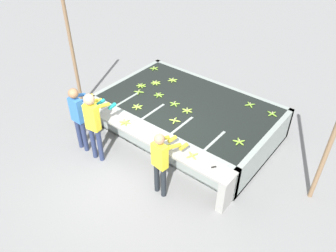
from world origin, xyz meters
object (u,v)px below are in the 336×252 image
Objects in this scene: banana_bunch_floating_1 at (154,68)px; banana_bunch_floating_12 at (175,121)px; banana_bunch_floating_0 at (139,92)px; banana_bunch_floating_6 at (187,111)px; worker_2 at (161,159)px; worker_1 at (94,121)px; banana_bunch_floating_8 at (250,105)px; banana_bunch_ledge_2 at (165,147)px; banana_bunch_floating_5 at (159,95)px; banana_bunch_ledge_0 at (192,155)px; banana_bunch_floating_4 at (272,114)px; banana_bunch_floating_2 at (173,80)px; support_post_left at (73,53)px; banana_bunch_floating_11 at (239,142)px; banana_bunch_ledge_1 at (125,122)px; banana_bunch_floating_3 at (141,86)px; knife_0 at (217,166)px; banana_bunch_floating_9 at (156,83)px; worker_0 at (79,114)px; banana_bunch_floating_10 at (137,107)px; banana_bunch_floating_7 at (175,104)px; support_post_right at (333,136)px.

banana_bunch_floating_1 is 1.01× the size of banana_bunch_floating_12.
banana_bunch_floating_12 is at bearing -38.87° from banana_bunch_floating_1.
banana_bunch_floating_0 is 1.48m from banana_bunch_floating_6.
worker_2 reaches higher than banana_bunch_floating_12.
worker_1 reaches higher than banana_bunch_floating_1.
banana_bunch_floating_8 is 2.60m from banana_bunch_ledge_2.
banana_bunch_floating_5 is 2.41m from banana_bunch_ledge_0.
banana_bunch_floating_4 is 2.82m from banana_bunch_floating_5.
worker_2 is 5.50× the size of banana_bunch_ledge_2.
worker_2 is 5.51× the size of banana_bunch_floating_2.
banana_bunch_ledge_2 is 3.87m from support_post_left.
banana_bunch_floating_11 is (1.54, -0.25, 0.00)m from banana_bunch_floating_6.
banana_bunch_floating_1 is (-0.87, 3.01, -0.22)m from worker_1.
banana_bunch_ledge_2 is at bearing -103.72° from banana_bunch_floating_8.
support_post_left is (-2.49, 0.64, 0.75)m from banana_bunch_ledge_1.
banana_bunch_ledge_0 is (2.68, -1.40, 0.00)m from banana_bunch_floating_3.
worker_1 is at bearing -73.84° from banana_bunch_floating_1.
worker_2 is 4.17m from support_post_left.
banana_bunch_floating_5 is at bearing -152.49° from banana_bunch_floating_8.
banana_bunch_ledge_2 reaches higher than banana_bunch_floating_2.
banana_bunch_floating_6 is (0.98, -0.11, 0.00)m from banana_bunch_floating_5.
knife_0 is at bearing -26.58° from banana_bunch_floating_5.
banana_bunch_floating_0 is at bearing 146.70° from banana_bunch_ledge_2.
banana_bunch_floating_12 is 1.13m from banana_bunch_ledge_1.
banana_bunch_floating_5 is at bearing 146.34° from banana_bunch_ledge_0.
worker_2 reaches higher than banana_bunch_floating_9.
banana_bunch_ledge_2 is at bearing 17.75° from worker_1.
banana_bunch_floating_1 is at bearing 179.94° from banana_bunch_floating_4.
banana_bunch_floating_1 is 1.04m from banana_bunch_floating_3.
banana_bunch_floating_3 is 0.99× the size of banana_bunch_floating_6.
support_post_left is at bearing -157.41° from banana_bunch_floating_8.
worker_0 is 5.99× the size of banana_bunch_floating_10.
knife_0 is (2.73, 0.70, -0.22)m from worker_1.
banana_bunch_floating_1 is at bearing -179.64° from banana_bunch_floating_8.
worker_0 is 2.84m from banana_bunch_floating_2.
knife_0 is at bearing -29.41° from banana_bunch_floating_9.
worker_1 reaches higher than banana_bunch_floating_9.
banana_bunch_floating_7 is 3.06m from support_post_left.
banana_bunch_floating_6 is at bearing -6.15° from banana_bunch_floating_3.
banana_bunch_floating_6 is 1.51m from banana_bunch_ledge_1.
banana_bunch_ledge_0 is 1.84m from banana_bunch_ledge_1.
support_post_right is at bearing 11.87° from banana_bunch_floating_11.
worker_1 reaches higher than banana_bunch_floating_5.
banana_bunch_ledge_1 is (0.38, -2.22, 0.00)m from banana_bunch_floating_2.
worker_1 is 6.37× the size of banana_bunch_floating_7.
support_post_right reaches higher than banana_bunch_floating_11.
banana_bunch_floating_7 is 1.38m from banana_bunch_ledge_1.
worker_0 reaches higher than knife_0.
worker_1 is 6.33× the size of banana_bunch_floating_1.
banana_bunch_ledge_1 is at bearing 176.60° from banana_bunch_ledge_2.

